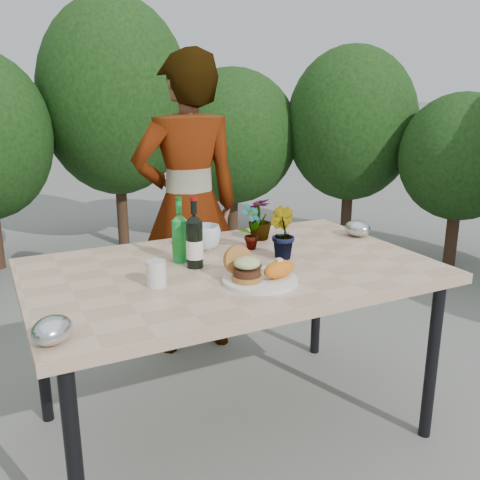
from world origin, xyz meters
name	(u,v)px	position (x,y,z in m)	size (l,w,h in m)	color
ground	(232,426)	(0.00, 0.00, 0.00)	(80.00, 80.00, 0.00)	slate
patio_table	(231,279)	(0.00, 0.00, 0.69)	(1.60, 1.00, 0.75)	tan
shrub_hedge	(112,137)	(-0.07, 1.63, 1.14)	(6.84, 5.10, 2.22)	#382316
dinner_plate	(260,280)	(0.02, -0.21, 0.76)	(0.28, 0.28, 0.01)	white
burger_stack	(245,267)	(-0.04, -0.19, 0.81)	(0.11, 0.16, 0.11)	#B7722D
sweet_potato	(279,269)	(0.09, -0.23, 0.80)	(0.15, 0.08, 0.06)	orange
grilled_veg	(253,267)	(0.03, -0.12, 0.78)	(0.08, 0.05, 0.03)	olive
wine_bottle	(195,242)	(-0.13, 0.05, 0.86)	(0.07, 0.07, 0.29)	black
sparkling_water	(180,238)	(-0.16, 0.15, 0.85)	(0.07, 0.07, 0.27)	green
plastic_cup	(156,273)	(-0.34, -0.08, 0.80)	(0.07, 0.07, 0.10)	silver
seedling_left	(251,227)	(0.18, 0.17, 0.85)	(0.11, 0.07, 0.21)	#255F20
seedling_mid	(282,233)	(0.24, 0.01, 0.86)	(0.12, 0.10, 0.22)	#2C581E
seedling_right	(260,219)	(0.29, 0.30, 0.85)	(0.11, 0.11, 0.20)	#29531C
blue_bowl	(205,237)	(0.00, 0.26, 0.80)	(0.14, 0.14, 0.11)	silver
foil_packet_left	(52,330)	(-0.74, -0.38, 0.79)	(0.13, 0.11, 0.08)	silver
foil_packet_right	(357,228)	(0.74, 0.13, 0.79)	(0.13, 0.11, 0.08)	#B6B9BE
person	(188,207)	(0.13, 0.82, 0.82)	(0.60, 0.39, 1.64)	#9F704F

